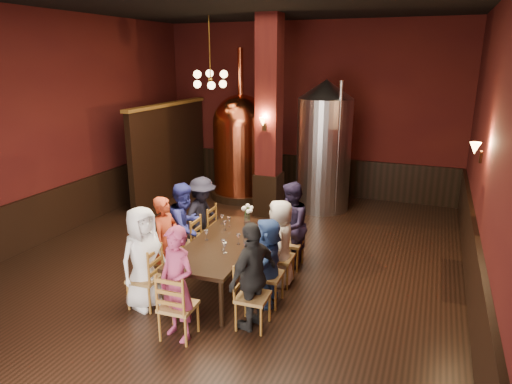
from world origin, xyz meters
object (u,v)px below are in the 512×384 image
at_px(dining_table, 224,245).
at_px(rose_vase, 247,211).
at_px(person_1, 166,242).
at_px(person_2, 185,227).
at_px(copper_kettle, 241,145).
at_px(steel_vessel, 324,146).
at_px(person_0, 143,258).

relative_size(dining_table, rose_vase, 6.63).
relative_size(person_1, person_2, 0.97).
distance_m(dining_table, copper_kettle, 4.96).
distance_m(dining_table, steel_vessel, 4.58).
height_order(person_0, person_1, person_0).
height_order(person_2, steel_vessel, steel_vessel).
bearing_deg(dining_table, person_1, -158.78).
distance_m(dining_table, rose_vase, 0.94).
height_order(person_1, steel_vessel, steel_vessel).
distance_m(person_1, steel_vessel, 5.09).
height_order(person_1, person_2, person_2).
relative_size(person_0, rose_vase, 4.23).
height_order(person_0, steel_vessel, steel_vessel).
xyz_separation_m(copper_kettle, steel_vessel, (2.22, -0.16, 0.16)).
relative_size(person_1, steel_vessel, 0.49).
relative_size(dining_table, copper_kettle, 0.64).
relative_size(person_1, copper_kettle, 0.40).
bearing_deg(person_2, copper_kettle, 14.50).
bearing_deg(dining_table, copper_kettle, 107.27).
bearing_deg(person_1, person_0, -175.23).
xyz_separation_m(dining_table, person_0, (-0.80, -1.04, 0.09)).
distance_m(person_0, copper_kettle, 5.76).
xyz_separation_m(dining_table, copper_kettle, (-1.68, 4.62, 0.71)).
height_order(dining_table, person_0, person_0).
relative_size(person_2, rose_vase, 4.24).
height_order(person_2, rose_vase, person_2).
xyz_separation_m(dining_table, steel_vessel, (0.54, 4.46, 0.87)).
relative_size(person_1, rose_vase, 4.11).
height_order(dining_table, copper_kettle, copper_kettle).
bearing_deg(person_1, dining_table, -64.01).
relative_size(person_0, steel_vessel, 0.50).
bearing_deg(dining_table, person_0, -130.36).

